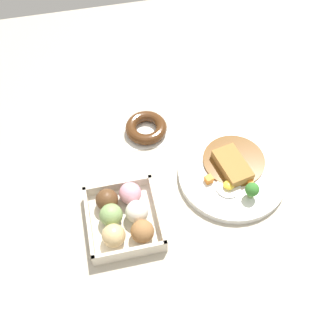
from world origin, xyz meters
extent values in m
plane|color=#B2A893|center=(0.00, 0.00, 0.00)|extent=(1.60, 1.60, 0.00)
cylinder|color=white|center=(0.02, -0.11, 0.01)|extent=(0.27, 0.27, 0.02)
cylinder|color=brown|center=(0.06, -0.12, 0.02)|extent=(0.16, 0.16, 0.01)
cube|color=#A87538|center=(0.03, -0.11, 0.04)|extent=(0.12, 0.08, 0.02)
cylinder|color=white|center=(-0.02, -0.08, 0.02)|extent=(0.06, 0.06, 0.00)
ellipsoid|color=yellow|center=(-0.02, -0.08, 0.03)|extent=(0.03, 0.03, 0.01)
cylinder|color=#8CB766|center=(-0.05, -0.13, 0.03)|extent=(0.01, 0.01, 0.02)
sphere|color=#387A2D|center=(-0.05, -0.13, 0.05)|extent=(0.03, 0.03, 0.03)
cube|color=orange|center=(0.01, -0.04, 0.03)|extent=(0.02, 0.02, 0.02)
cube|color=orange|center=(-0.02, -0.14, 0.02)|extent=(0.01, 0.01, 0.01)
cube|color=beige|center=(-0.05, 0.18, 0.01)|extent=(0.18, 0.16, 0.01)
cube|color=beige|center=(-0.13, 0.18, 0.03)|extent=(0.01, 0.16, 0.03)
cube|color=beige|center=(0.04, 0.18, 0.03)|extent=(0.01, 0.16, 0.03)
cube|color=beige|center=(-0.05, 0.10, 0.03)|extent=(0.18, 0.01, 0.03)
cube|color=beige|center=(-0.05, 0.25, 0.03)|extent=(0.18, 0.01, 0.03)
sphere|color=#9E6B3D|center=(-0.10, 0.14, 0.04)|extent=(0.05, 0.05, 0.05)
sphere|color=silver|center=(-0.05, 0.14, 0.04)|extent=(0.05, 0.05, 0.05)
sphere|color=pink|center=(0.01, 0.15, 0.04)|extent=(0.05, 0.05, 0.05)
sphere|color=#DBB77A|center=(-0.09, 0.20, 0.04)|extent=(0.05, 0.05, 0.05)
sphere|color=#84A860|center=(-0.04, 0.20, 0.04)|extent=(0.05, 0.05, 0.05)
sphere|color=brown|center=(0.00, 0.21, 0.04)|extent=(0.05, 0.05, 0.05)
cube|color=white|center=(0.21, 0.07, 0.00)|extent=(0.12, 0.12, 0.00)
torus|color=#4C2B14|center=(0.21, 0.07, 0.02)|extent=(0.11, 0.11, 0.03)
camera|label=1|loc=(-0.52, 0.18, 0.88)|focal=45.28mm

